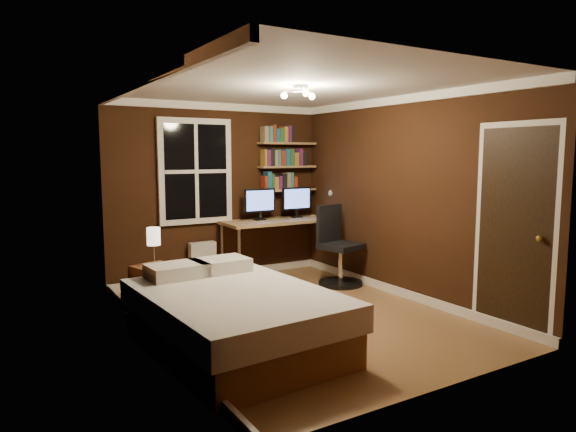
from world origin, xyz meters
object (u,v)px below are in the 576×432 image
nightstand (155,289)px  bedside_lamp (154,247)px  radiator (203,262)px  office_chair (338,254)px  bed (234,318)px  monitor_right (297,202)px  desk (281,223)px  monitor_left (260,204)px  desk_lamp (328,202)px

nightstand → bedside_lamp: 0.48m
radiator → office_chair: 1.90m
bed → monitor_right: size_ratio=4.33×
bedside_lamp → radiator: (0.98, 1.04, -0.47)m
bed → nightstand: (-0.28, 1.51, -0.03)m
bed → bedside_lamp: bedside_lamp is taller
desk → monitor_right: bearing=15.2°
desk → monitor_left: bearing=163.9°
bed → nightstand: 1.53m
nightstand → bedside_lamp: (0.00, 0.00, 0.48)m
bed → monitor_left: size_ratio=4.33×
desk → desk_lamp: size_ratio=4.01×
bedside_lamp → nightstand: bearing=0.0°
desk → monitor_right: monitor_right is taller
radiator → monitor_left: (0.83, -0.16, 0.79)m
radiator → monitor_left: size_ratio=1.14×
bedside_lamp → monitor_left: 2.04m
bed → desk_lamp: (2.62, 2.21, 0.76)m
bed → desk_lamp: bearing=36.8°
desk_lamp → office_chair: size_ratio=0.40×
desk → monitor_right: (0.32, 0.09, 0.29)m
bed → bedside_lamp: 1.60m
desk_lamp → desk: bearing=173.2°
bed → desk: bearing=48.1°
desk → office_chair: bearing=-65.1°
monitor_right → office_chair: monitor_right is taller
desk → monitor_left: size_ratio=3.59×
radiator → office_chair: size_ratio=0.51×
nightstand → office_chair: 2.53m
nightstand → desk_lamp: bearing=-3.7°
nightstand → monitor_left: 2.17m
bed → monitor_right: monitor_right is taller
monitor_left → nightstand: bearing=-154.1°
desk → monitor_left: monitor_left is taller
nightstand → desk: (2.12, 0.79, 0.51)m
nightstand → desk_lamp: (2.91, 0.70, 0.79)m
desk → desk_lamp: 0.84m
desk_lamp → radiator: bearing=170.0°
monitor_right → office_chair: size_ratio=0.45×
bed → monitor_left: 2.94m
monitor_left → monitor_right: 0.63m
nightstand → office_chair: (2.52, -0.07, 0.16)m
office_chair → monitor_left: bearing=113.1°
desk → monitor_left: 0.43m
desk → bed: bearing=-128.6°
radiator → desk_lamp: (1.92, -0.34, 0.78)m
monitor_right → bedside_lamp: bearing=-160.2°
nightstand → desk: 2.32m
bed → radiator: size_ratio=3.79×
monitor_right → desk_lamp: bearing=-21.6°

